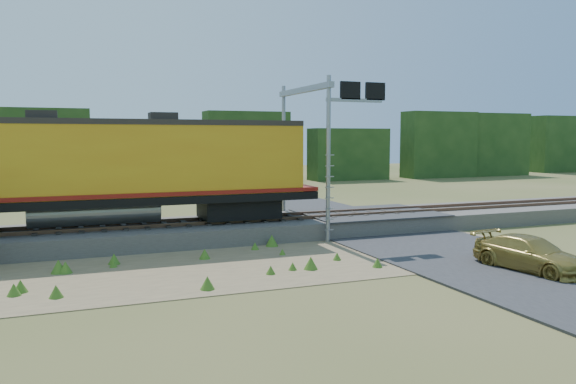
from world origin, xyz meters
name	(u,v)px	position (x,y,z in m)	size (l,w,h in m)	color
ground	(286,263)	(0.00, 0.00, 0.00)	(140.00, 140.00, 0.00)	#475123
ballast	(241,229)	(0.00, 6.00, 0.40)	(70.00, 5.00, 0.80)	slate
rails	(241,219)	(0.00, 6.00, 0.88)	(70.00, 1.54, 0.16)	brown
dirt_shoulder	(232,264)	(-2.00, 0.50, 0.01)	(26.00, 8.00, 0.03)	#8C7754
road	(428,244)	(7.00, 0.74, 0.09)	(7.00, 66.00, 0.86)	#38383A
tree_line_north	(149,155)	(0.00, 38.00, 3.07)	(130.00, 3.00, 6.50)	#1C3B15
weed_clumps	(195,270)	(-3.50, 0.10, 0.00)	(15.00, 6.20, 0.56)	#436F1F
locomotive	(87,167)	(-6.87, 6.00, 3.50)	(19.94, 3.04, 5.15)	black
signal_gantry	(317,120)	(3.68, 5.32, 5.62)	(2.98, 6.20, 7.53)	gray
car	(531,254)	(7.64, -4.46, 0.62)	(1.73, 4.26, 1.24)	#A88F3E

